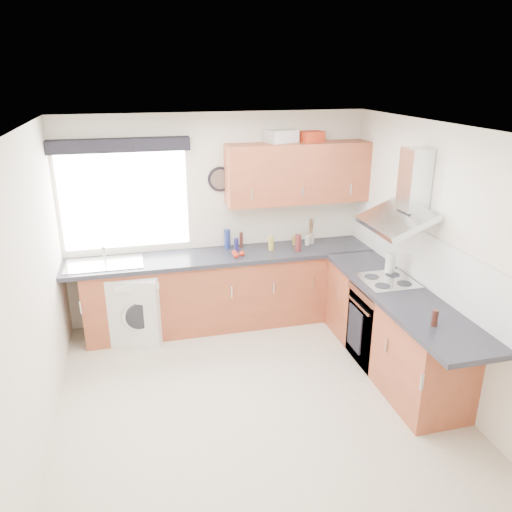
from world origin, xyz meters
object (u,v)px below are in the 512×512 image
object	(u,v)px
extractor_hood	(405,199)
washing_machine	(139,306)
oven	(383,324)
upper_cabinets	(298,173)

from	to	relation	value
extractor_hood	washing_machine	xyz separation A→B (m)	(-2.60, 1.10, -1.37)
oven	extractor_hood	bearing A→B (deg)	-0.00
oven	washing_machine	world-z (taller)	oven
extractor_hood	oven	bearing A→B (deg)	180.00
oven	extractor_hood	distance (m)	1.35
oven	extractor_hood	xyz separation A→B (m)	(0.10, -0.00, 1.34)
washing_machine	extractor_hood	bearing A→B (deg)	-6.73
oven	upper_cabinets	size ratio (longest dim) A/B	0.50
washing_machine	oven	bearing A→B (deg)	-7.54
oven	upper_cabinets	world-z (taller)	upper_cabinets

